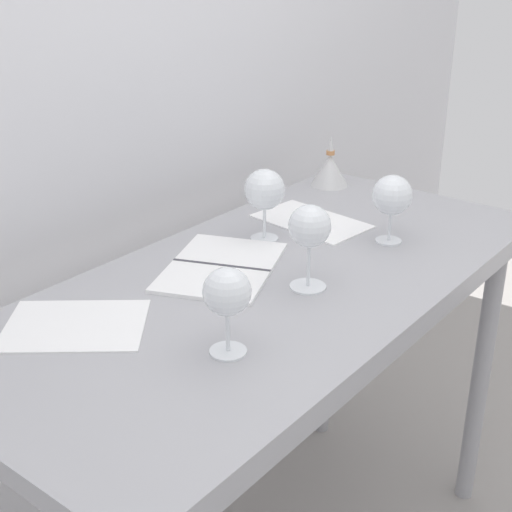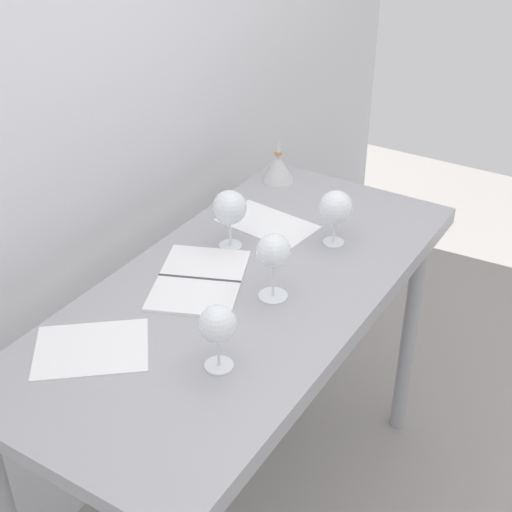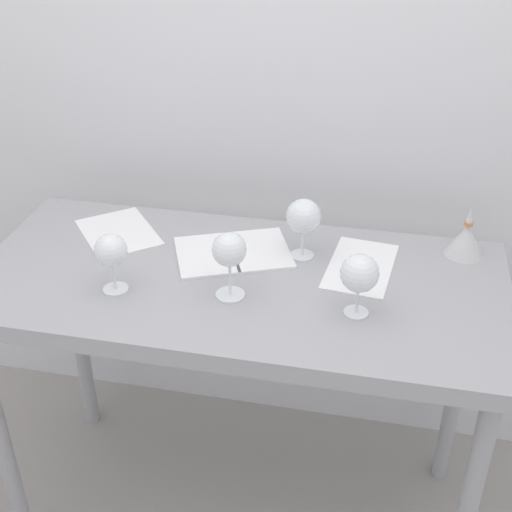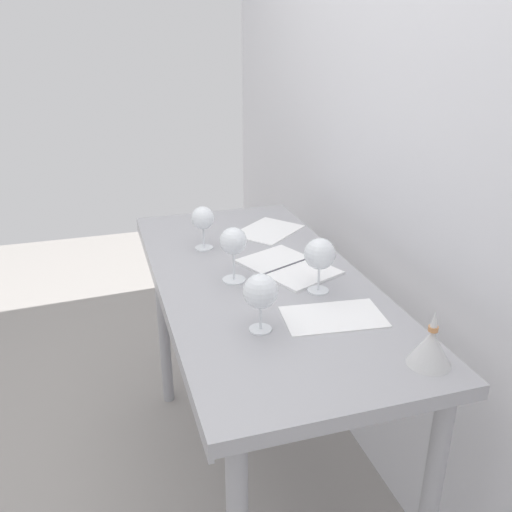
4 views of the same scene
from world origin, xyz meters
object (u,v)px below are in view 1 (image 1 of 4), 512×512
wine_glass_near_right (392,196)px  decanter_funnel (330,169)px  tasting_sheet_upper (75,325)px  open_notebook (221,267)px  wine_glass_far_right (265,191)px  tasting_sheet_lower (311,221)px  wine_glass_near_left (227,294)px  wine_glass_near_center (310,229)px

wine_glass_near_right → decanter_funnel: 0.44m
tasting_sheet_upper → open_notebook: bearing=-46.9°
wine_glass_far_right → open_notebook: size_ratio=0.46×
tasting_sheet_upper → tasting_sheet_lower: 0.71m
wine_glass_near_right → tasting_sheet_lower: wine_glass_near_right is taller
wine_glass_near_left → decanter_funnel: wine_glass_near_left is taller
tasting_sheet_lower → wine_glass_near_center: bearing=-140.4°
wine_glass_near_right → wine_glass_near_left: size_ratio=1.02×
decanter_funnel → wine_glass_near_center: bearing=-150.7°
tasting_sheet_upper → tasting_sheet_lower: size_ratio=0.92×
wine_glass_near_right → open_notebook: 0.43m
tasting_sheet_upper → decanter_funnel: (0.98, 0.08, 0.05)m
wine_glass_near_left → tasting_sheet_lower: size_ratio=0.57×
wine_glass_near_center → tasting_sheet_upper: (-0.40, 0.24, -0.13)m
wine_glass_far_right → open_notebook: wine_glass_far_right is taller
open_notebook → wine_glass_near_center: bearing=-101.3°
open_notebook → tasting_sheet_upper: 0.36m
wine_glass_near_left → tasting_sheet_upper: 0.32m
wine_glass_near_right → wine_glass_near_left: 0.61m
wine_glass_near_left → tasting_sheet_lower: (0.60, 0.24, -0.11)m
tasting_sheet_lower → decanter_funnel: size_ratio=1.93×
open_notebook → decanter_funnel: decanter_funnel is taller
wine_glass_near_center → open_notebook: size_ratio=0.48×
wine_glass_near_right → tasting_sheet_upper: (-0.71, 0.26, -0.11)m
wine_glass_near_left → decanter_funnel: (0.88, 0.36, -0.07)m
tasting_sheet_lower → wine_glass_near_left: bearing=-152.1°
wine_glass_near_right → tasting_sheet_lower: size_ratio=0.58×
wine_glass_near_center → open_notebook: 0.24m
wine_glass_far_right → tasting_sheet_upper: 0.56m
wine_glass_far_right → wine_glass_near_left: size_ratio=1.08×
wine_glass_near_left → open_notebook: wine_glass_near_left is taller
wine_glass_near_right → tasting_sheet_lower: (-0.01, 0.21, -0.11)m
wine_glass_near_left → decanter_funnel: size_ratio=1.10×
wine_glass_far_right → wine_glass_near_left: bearing=-149.3°
tasting_sheet_upper → tasting_sheet_lower: (0.71, -0.04, 0.00)m
wine_glass_far_right → decanter_funnel: wine_glass_far_right is taller
wine_glass_far_right → tasting_sheet_lower: (0.16, -0.02, -0.12)m
wine_glass_near_right → wine_glass_far_right: (-0.17, 0.24, 0.01)m
tasting_sheet_upper → decanter_funnel: 0.99m
tasting_sheet_upper → wine_glass_near_right: bearing=-59.2°
tasting_sheet_upper → tasting_sheet_lower: same height
wine_glass_near_right → decanter_funnel: (0.27, 0.34, -0.07)m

